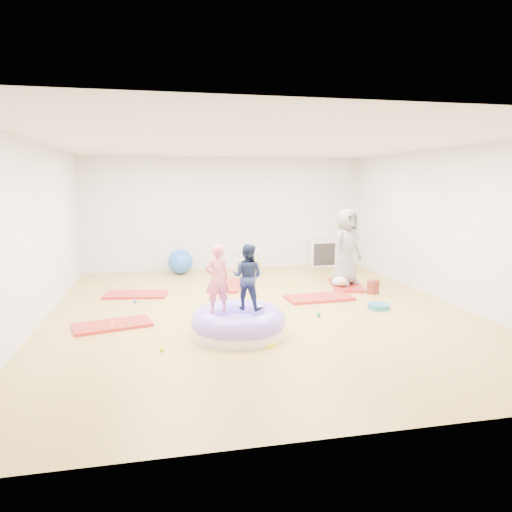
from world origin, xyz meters
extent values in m
cube|color=tan|center=(0.00, 0.00, 0.00)|extent=(7.00, 8.00, 0.01)
cube|color=silver|center=(0.00, 0.00, 2.80)|extent=(7.00, 8.00, 0.01)
cube|color=silver|center=(0.00, 4.00, 1.40)|extent=(7.00, 0.01, 2.80)
cube|color=silver|center=(0.00, -4.00, 1.40)|extent=(7.00, 0.01, 2.80)
cube|color=silver|center=(-3.50, 0.00, 1.40)|extent=(0.01, 8.00, 2.80)
cube|color=silver|center=(3.50, 0.00, 1.40)|extent=(0.01, 8.00, 2.80)
cube|color=maroon|center=(-2.38, -0.41, 0.02)|extent=(1.24, 0.84, 0.05)
cube|color=maroon|center=(-2.14, 1.49, 0.02)|extent=(1.25, 0.75, 0.05)
cube|color=maroon|center=(-0.29, 1.94, 0.03)|extent=(0.97, 1.38, 0.05)
cube|color=maroon|center=(1.26, 0.53, 0.03)|extent=(1.27, 0.69, 0.05)
cube|color=maroon|center=(2.18, 1.44, 0.03)|extent=(0.87, 1.32, 0.05)
cylinder|color=silver|center=(-0.57, -1.17, 0.07)|extent=(1.32, 1.32, 0.15)
torus|color=#906EF1|center=(-0.57, -1.17, 0.21)|extent=(1.36, 1.36, 0.36)
ellipsoid|color=#906EF1|center=(-0.57, -1.17, 0.13)|extent=(0.72, 0.72, 0.33)
imported|color=#F66C7D|center=(-0.86, -1.14, 0.88)|extent=(0.39, 0.30, 0.97)
imported|color=#1B2749|center=(-0.41, -1.06, 0.87)|extent=(0.59, 0.55, 0.96)
imported|color=gray|center=(2.17, 1.45, 0.84)|extent=(0.92, 0.82, 1.58)
ellipsoid|color=#D2E5FF|center=(1.99, 1.29, 0.15)|extent=(0.34, 0.22, 0.20)
sphere|color=#E0B672|center=(1.99, 1.13, 0.17)|extent=(0.16, 0.16, 0.16)
sphere|color=blue|center=(-0.54, -1.16, 0.03)|extent=(0.07, 0.07, 0.07)
sphere|color=blue|center=(-2.12, 0.94, 0.03)|extent=(0.07, 0.07, 0.07)
sphere|color=#118437|center=(0.87, -0.57, 0.03)|extent=(0.07, 0.07, 0.07)
sphere|color=#118437|center=(-0.28, -1.00, 0.03)|extent=(0.07, 0.07, 0.07)
sphere|color=#ECF704|center=(1.09, 1.81, 0.03)|extent=(0.07, 0.07, 0.07)
sphere|color=#118437|center=(-2.14, -0.47, 0.03)|extent=(0.07, 0.07, 0.07)
sphere|color=blue|center=(-0.38, -0.54, 0.03)|extent=(0.07, 0.07, 0.07)
sphere|color=#ECF704|center=(-2.40, -0.39, 0.03)|extent=(0.07, 0.07, 0.07)
sphere|color=#ECF704|center=(-0.85, -0.29, 0.03)|extent=(0.07, 0.07, 0.07)
sphere|color=#ECF704|center=(-1.65, -1.63, 0.03)|extent=(0.07, 0.07, 0.07)
sphere|color=blue|center=(-1.19, 3.49, 0.30)|extent=(0.59, 0.59, 0.59)
sphere|color=gold|center=(0.55, 3.28, 0.19)|extent=(0.38, 0.38, 0.38)
cylinder|color=silver|center=(0.17, 3.04, 0.25)|extent=(0.18, 0.18, 0.47)
cylinder|color=silver|center=(0.17, 3.44, 0.25)|extent=(0.18, 0.18, 0.47)
cylinder|color=silver|center=(0.60, 3.04, 0.25)|extent=(0.18, 0.18, 0.47)
cylinder|color=silver|center=(0.60, 3.44, 0.25)|extent=(0.18, 0.18, 0.47)
cylinder|color=silver|center=(0.39, 3.24, 0.45)|extent=(0.45, 0.03, 0.03)
sphere|color=#E3274B|center=(0.16, 3.24, 0.45)|extent=(0.05, 0.05, 0.05)
sphere|color=blue|center=(0.61, 3.24, 0.45)|extent=(0.05, 0.05, 0.05)
cube|color=silver|center=(2.50, 3.80, 0.34)|extent=(0.67, 0.33, 0.67)
cube|color=#282525|center=(2.50, 3.64, 0.34)|extent=(0.58, 0.02, 0.58)
cube|color=silver|center=(2.50, 3.75, 0.34)|extent=(0.02, 0.23, 0.59)
cube|color=silver|center=(2.50, 3.75, 0.34)|extent=(0.59, 0.23, 0.02)
cylinder|color=#206983|center=(2.06, -0.31, 0.04)|extent=(0.38, 0.38, 0.08)
cube|color=#B6280F|center=(2.45, 0.71, 0.13)|extent=(0.27, 0.25, 0.27)
cylinder|color=#ECF704|center=(-0.24, -1.68, 0.02)|extent=(0.22, 0.22, 0.03)
camera|label=1|loc=(-1.60, -7.40, 2.17)|focal=32.00mm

